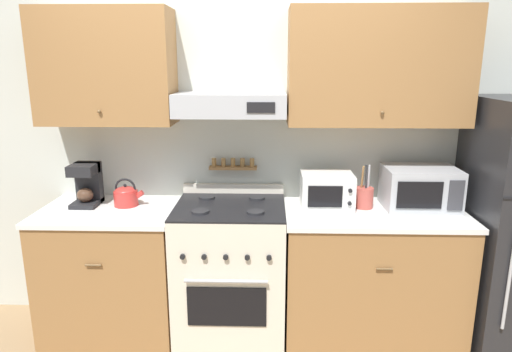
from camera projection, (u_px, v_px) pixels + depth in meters
name	position (u px, v px, depth m)	size (l,w,h in m)	color
wall_back	(241.00, 123.00, 3.19)	(5.20, 0.46, 2.55)	silver
counter_left	(114.00, 271.00, 3.17)	(0.91, 0.67, 0.92)	olive
counter_right	(371.00, 275.00, 3.12)	(1.19, 0.67, 0.92)	olive
stove_range	(231.00, 271.00, 3.13)	(0.73, 0.69, 1.02)	beige
tea_kettle	(126.00, 195.00, 3.11)	(0.21, 0.16, 0.19)	red
coffee_maker	(87.00, 183.00, 3.13)	(0.17, 0.22, 0.29)	black
microwave	(420.00, 188.00, 3.06)	(0.48, 0.36, 0.27)	#ADAFB5
utensil_crock	(364.00, 197.00, 3.07)	(0.12, 0.12, 0.29)	#B24C42
toaster_oven	(327.00, 191.00, 3.06)	(0.34, 0.29, 0.24)	white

